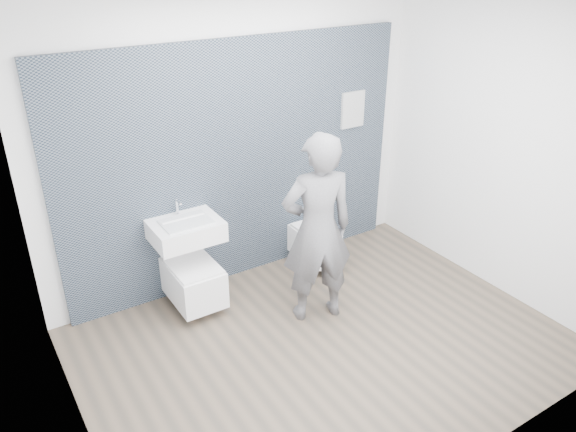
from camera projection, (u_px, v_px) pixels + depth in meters
ground at (325, 344)px, 4.89m from camera, size 4.00×4.00×0.00m
room_shell at (332, 156)px, 4.12m from camera, size 4.00×4.00×4.00m
tile_wall at (244, 269)px, 6.00m from camera, size 3.60×0.06×2.40m
washbasin at (186, 230)px, 5.10m from camera, size 0.62×0.47×0.47m
toilet_square at (193, 280)px, 5.27m from camera, size 0.43×0.62×0.81m
toilet_rounded at (318, 244)px, 5.96m from camera, size 0.37×0.63×0.34m
info_placard at (346, 239)px, 6.61m from camera, size 0.29×0.03×0.38m
visitor at (317, 230)px, 4.90m from camera, size 0.74×0.59×1.78m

